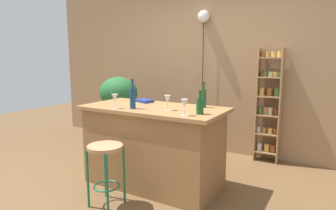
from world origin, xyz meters
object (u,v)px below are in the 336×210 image
(bar_stool, at_px, (106,160))
(bottle_sauce_amber, at_px, (200,105))
(wine_glass_left, at_px, (184,104))
(pendant_globe_light, at_px, (204,20))
(bottle_wine_red, at_px, (133,98))
(cookbook, at_px, (145,101))
(wine_glass_right, at_px, (167,100))
(spice_shelf, at_px, (268,106))
(bottle_vinegar, at_px, (203,98))
(plant_stool, at_px, (120,139))
(potted_plant, at_px, (119,96))
(wine_glass_center, at_px, (115,98))

(bar_stool, distance_m, bottle_sauce_amber, 1.10)
(wine_glass_left, relative_size, pendant_globe_light, 0.07)
(bar_stool, xyz_separation_m, wine_glass_left, (0.68, 0.40, 0.58))
(bar_stool, relative_size, bottle_wine_red, 1.93)
(bar_stool, relative_size, wine_glass_left, 3.89)
(wine_glass_left, distance_m, pendant_globe_light, 2.18)
(cookbook, bearing_deg, wine_glass_right, -13.88)
(bottle_sauce_amber, height_order, wine_glass_left, bottle_sauce_amber)
(spice_shelf, height_order, wine_glass_right, spice_shelf)
(bar_stool, xyz_separation_m, bottle_wine_red, (0.01, 0.46, 0.59))
(bar_stool, bearing_deg, cookbook, 99.34)
(bottle_vinegar, bearing_deg, cookbook, -178.66)
(bottle_vinegar, bearing_deg, bottle_wine_red, -143.38)
(bottle_wine_red, xyz_separation_m, cookbook, (-0.16, 0.46, -0.11))
(plant_stool, relative_size, bottle_sauce_amber, 1.66)
(spice_shelf, bearing_deg, potted_plant, -162.29)
(spice_shelf, distance_m, bottle_sauce_amber, 1.68)
(cookbook, xyz_separation_m, pendant_globe_light, (0.23, 1.30, 1.14))
(plant_stool, height_order, cookbook, cookbook)
(spice_shelf, bearing_deg, bottle_wine_red, -123.36)
(bar_stool, bearing_deg, spice_shelf, 62.39)
(bottle_vinegar, bearing_deg, wine_glass_left, -86.77)
(bar_stool, xyz_separation_m, spice_shelf, (1.14, 2.17, 0.35))
(bar_stool, relative_size, bottle_sauce_amber, 2.69)
(bottle_vinegar, bearing_deg, plant_stool, 162.45)
(potted_plant, relative_size, wine_glass_left, 4.97)
(spice_shelf, height_order, plant_stool, spice_shelf)
(wine_glass_right, bearing_deg, pendant_globe_light, 100.69)
(bottle_wine_red, height_order, pendant_globe_light, pendant_globe_light)
(bar_stool, height_order, plant_stool, bar_stool)
(potted_plant, bearing_deg, bar_stool, -54.68)
(plant_stool, bearing_deg, wine_glass_left, -31.88)
(spice_shelf, height_order, bottle_wine_red, spice_shelf)
(potted_plant, relative_size, bottle_sauce_amber, 3.43)
(bottle_sauce_amber, height_order, cookbook, bottle_sauce_amber)
(wine_glass_center, height_order, wine_glass_right, same)
(plant_stool, height_order, bottle_vinegar, bottle_vinegar)
(spice_shelf, distance_m, potted_plant, 2.29)
(bar_stool, bearing_deg, bottle_wine_red, 88.97)
(bottle_sauce_amber, relative_size, bottle_wine_red, 0.72)
(pendant_globe_light, bearing_deg, cookbook, -100.16)
(plant_stool, relative_size, wine_glass_right, 2.40)
(spice_shelf, distance_m, bottle_vinegar, 1.34)
(wine_glass_center, bearing_deg, bottle_sauce_amber, 10.47)
(bottle_wine_red, xyz_separation_m, wine_glass_left, (0.68, -0.06, -0.01))
(spice_shelf, relative_size, plant_stool, 4.18)
(bottle_vinegar, relative_size, bottle_wine_red, 0.88)
(bottle_sauce_amber, relative_size, wine_glass_center, 1.45)
(pendant_globe_light, bearing_deg, wine_glass_left, -71.68)
(potted_plant, xyz_separation_m, bottle_sauce_amber, (1.83, -0.93, 0.12))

